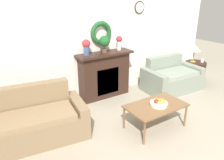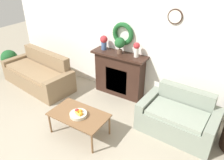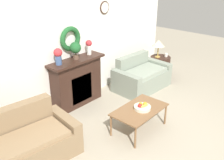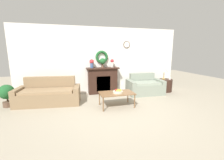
{
  "view_description": "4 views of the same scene",
  "coord_description": "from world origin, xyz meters",
  "px_view_note": "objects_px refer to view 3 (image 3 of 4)",
  "views": [
    {
      "loc": [
        -2.49,
        -1.87,
        2.3
      ],
      "look_at": [
        -0.3,
        1.51,
        0.71
      ],
      "focal_mm": 35.0,
      "sensor_mm": 36.0,
      "label": 1
    },
    {
      "loc": [
        2.26,
        -1.8,
        2.97
      ],
      "look_at": [
        0.23,
        1.49,
        0.81
      ],
      "focal_mm": 35.0,
      "sensor_mm": 36.0,
      "label": 2
    },
    {
      "loc": [
        -3.48,
        -1.8,
        2.94
      ],
      "look_at": [
        0.11,
        1.34,
        0.81
      ],
      "focal_mm": 42.0,
      "sensor_mm": 36.0,
      "label": 3
    },
    {
      "loc": [
        -1.34,
        -3.72,
        1.75
      ],
      "look_at": [
        0.06,
        1.18,
        0.75
      ],
      "focal_mm": 24.0,
      "sensor_mm": 36.0,
      "label": 4
    }
  ],
  "objects_px": {
    "vase_on_mantel_left": "(58,55)",
    "vase_on_mantel_right": "(89,46)",
    "mug": "(166,55)",
    "couch_left": "(12,150)",
    "table_lamp": "(159,44)",
    "fireplace": "(77,82)",
    "side_table_by_loveseat": "(160,66)",
    "fruit_bowl": "(142,107)",
    "potted_plant_on_mantel": "(75,48)",
    "loveseat_right": "(141,77)",
    "coffee_table": "(140,111)"
  },
  "relations": [
    {
      "from": "couch_left",
      "to": "mug",
      "type": "relative_size",
      "value": 21.35
    },
    {
      "from": "vase_on_mantel_left",
      "to": "side_table_by_loveseat",
      "type": "bearing_deg",
      "value": -8.94
    },
    {
      "from": "mug",
      "to": "table_lamp",
      "type": "bearing_deg",
      "value": 141.84
    },
    {
      "from": "coffee_table",
      "to": "table_lamp",
      "type": "height_order",
      "value": "table_lamp"
    },
    {
      "from": "table_lamp",
      "to": "potted_plant_on_mantel",
      "type": "bearing_deg",
      "value": 170.98
    },
    {
      "from": "fruit_bowl",
      "to": "vase_on_mantel_right",
      "type": "distance_m",
      "value": 1.88
    },
    {
      "from": "fireplace",
      "to": "side_table_by_loveseat",
      "type": "xyz_separation_m",
      "value": [
        2.7,
        -0.49,
        -0.28
      ]
    },
    {
      "from": "loveseat_right",
      "to": "side_table_by_loveseat",
      "type": "relative_size",
      "value": 2.6
    },
    {
      "from": "vase_on_mantel_left",
      "to": "potted_plant_on_mantel",
      "type": "relative_size",
      "value": 0.91
    },
    {
      "from": "fireplace",
      "to": "loveseat_right",
      "type": "relative_size",
      "value": 0.91
    },
    {
      "from": "vase_on_mantel_left",
      "to": "vase_on_mantel_right",
      "type": "bearing_deg",
      "value": 0.0
    },
    {
      "from": "mug",
      "to": "fruit_bowl",
      "type": "bearing_deg",
      "value": -157.99
    },
    {
      "from": "potted_plant_on_mantel",
      "to": "fruit_bowl",
      "type": "bearing_deg",
      "value": -86.28
    },
    {
      "from": "loveseat_right",
      "to": "coffee_table",
      "type": "bearing_deg",
      "value": -142.32
    },
    {
      "from": "vase_on_mantel_right",
      "to": "table_lamp",
      "type": "bearing_deg",
      "value": -11.15
    },
    {
      "from": "couch_left",
      "to": "vase_on_mantel_left",
      "type": "xyz_separation_m",
      "value": [
        1.57,
        0.75,
        0.97
      ]
    },
    {
      "from": "coffee_table",
      "to": "potted_plant_on_mantel",
      "type": "relative_size",
      "value": 2.87
    },
    {
      "from": "table_lamp",
      "to": "vase_on_mantel_left",
      "type": "distance_m",
      "value": 3.11
    },
    {
      "from": "couch_left",
      "to": "table_lamp",
      "type": "bearing_deg",
      "value": 11.39
    },
    {
      "from": "table_lamp",
      "to": "loveseat_right",
      "type": "bearing_deg",
      "value": -171.26
    },
    {
      "from": "fireplace",
      "to": "fruit_bowl",
      "type": "distance_m",
      "value": 1.69
    },
    {
      "from": "table_lamp",
      "to": "mug",
      "type": "height_order",
      "value": "table_lamp"
    },
    {
      "from": "couch_left",
      "to": "vase_on_mantel_left",
      "type": "height_order",
      "value": "vase_on_mantel_left"
    },
    {
      "from": "couch_left",
      "to": "table_lamp",
      "type": "height_order",
      "value": "table_lamp"
    },
    {
      "from": "fireplace",
      "to": "coffee_table",
      "type": "bearing_deg",
      "value": -87.13
    },
    {
      "from": "fireplace",
      "to": "loveseat_right",
      "type": "xyz_separation_m",
      "value": [
        1.64,
        -0.58,
        -0.24
      ]
    },
    {
      "from": "table_lamp",
      "to": "potted_plant_on_mantel",
      "type": "relative_size",
      "value": 1.31
    },
    {
      "from": "couch_left",
      "to": "fruit_bowl",
      "type": "height_order",
      "value": "couch_left"
    },
    {
      "from": "potted_plant_on_mantel",
      "to": "loveseat_right",
      "type": "bearing_deg",
      "value": -19.16
    },
    {
      "from": "fruit_bowl",
      "to": "potted_plant_on_mantel",
      "type": "height_order",
      "value": "potted_plant_on_mantel"
    },
    {
      "from": "vase_on_mantel_left",
      "to": "couch_left",
      "type": "bearing_deg",
      "value": -154.57
    },
    {
      "from": "couch_left",
      "to": "table_lamp",
      "type": "distance_m",
      "value": 4.69
    },
    {
      "from": "mug",
      "to": "potted_plant_on_mantel",
      "type": "distance_m",
      "value": 2.97
    },
    {
      "from": "fireplace",
      "to": "couch_left",
      "type": "xyz_separation_m",
      "value": [
        -2.01,
        -0.74,
        -0.24
      ]
    },
    {
      "from": "side_table_by_loveseat",
      "to": "fruit_bowl",
      "type": "bearing_deg",
      "value": -155.2
    },
    {
      "from": "loveseat_right",
      "to": "vase_on_mantel_right",
      "type": "height_order",
      "value": "vase_on_mantel_right"
    },
    {
      "from": "fireplace",
      "to": "fruit_bowl",
      "type": "xyz_separation_m",
      "value": [
        0.11,
        -1.68,
        -0.05
      ]
    },
    {
      "from": "loveseat_right",
      "to": "mug",
      "type": "xyz_separation_m",
      "value": [
        1.18,
        -0.0,
        0.28
      ]
    },
    {
      "from": "fireplace",
      "to": "side_table_by_loveseat",
      "type": "distance_m",
      "value": 2.75
    },
    {
      "from": "fireplace",
      "to": "mug",
      "type": "xyz_separation_m",
      "value": [
        2.82,
        -0.59,
        0.04
      ]
    },
    {
      "from": "fruit_bowl",
      "to": "vase_on_mantel_right",
      "type": "bearing_deg",
      "value": 79.95
    },
    {
      "from": "coffee_table",
      "to": "vase_on_mantel_right",
      "type": "relative_size",
      "value": 3.25
    },
    {
      "from": "fruit_bowl",
      "to": "potted_plant_on_mantel",
      "type": "distance_m",
      "value": 1.86
    },
    {
      "from": "table_lamp",
      "to": "vase_on_mantel_right",
      "type": "relative_size",
      "value": 1.49
    },
    {
      "from": "coffee_table",
      "to": "vase_on_mantel_left",
      "type": "xyz_separation_m",
      "value": [
        -0.52,
        1.65,
        0.86
      ]
    },
    {
      "from": "fireplace",
      "to": "vase_on_mantel_left",
      "type": "xyz_separation_m",
      "value": [
        -0.44,
        0.01,
        0.73
      ]
    },
    {
      "from": "fruit_bowl",
      "to": "mug",
      "type": "bearing_deg",
      "value": 22.01
    },
    {
      "from": "vase_on_mantel_left",
      "to": "mug",
      "type": "bearing_deg",
      "value": -10.28
    },
    {
      "from": "fireplace",
      "to": "coffee_table",
      "type": "height_order",
      "value": "fireplace"
    },
    {
      "from": "vase_on_mantel_right",
      "to": "side_table_by_loveseat",
      "type": "bearing_deg",
      "value": -12.17
    }
  ]
}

